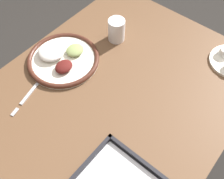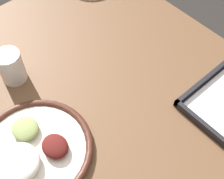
{
  "view_description": "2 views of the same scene",
  "coord_description": "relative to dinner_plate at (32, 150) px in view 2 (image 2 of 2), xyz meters",
  "views": [
    {
      "loc": [
        0.42,
        0.35,
        1.6
      ],
      "look_at": [
        -0.0,
        0.0,
        0.8
      ],
      "focal_mm": 42.0,
      "sensor_mm": 36.0,
      "label": 1
    },
    {
      "loc": [
        0.38,
        -0.34,
        1.51
      ],
      "look_at": [
        -0.0,
        0.0,
        0.8
      ],
      "focal_mm": 50.0,
      "sensor_mm": 36.0,
      "label": 2
    }
  ],
  "objects": [
    {
      "name": "dining_table",
      "position": [
        0.0,
        0.27,
        -0.13
      ],
      "size": [
        1.13,
        0.86,
        0.77
      ],
      "color": "brown",
      "rests_on": "ground_plane"
    },
    {
      "name": "dinner_plate",
      "position": [
        0.0,
        0.0,
        0.0
      ],
      "size": [
        0.3,
        0.3,
        0.05
      ],
      "color": "white",
      "rests_on": "dining_table"
    },
    {
      "name": "drinking_cup",
      "position": [
        -0.24,
        0.09,
        0.04
      ],
      "size": [
        0.07,
        0.07,
        0.1
      ],
      "color": "white",
      "rests_on": "dining_table"
    }
  ]
}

